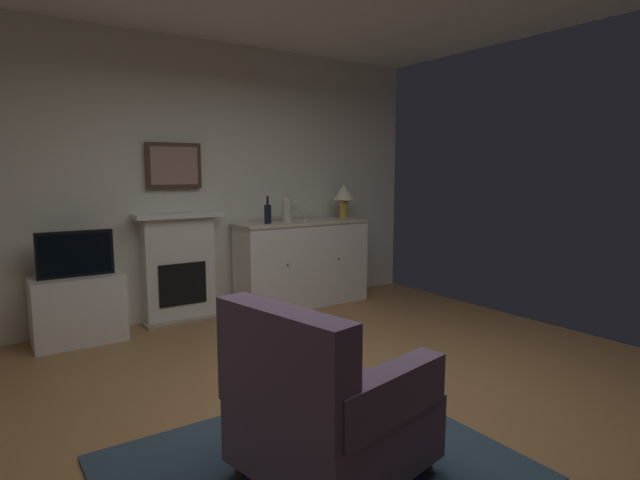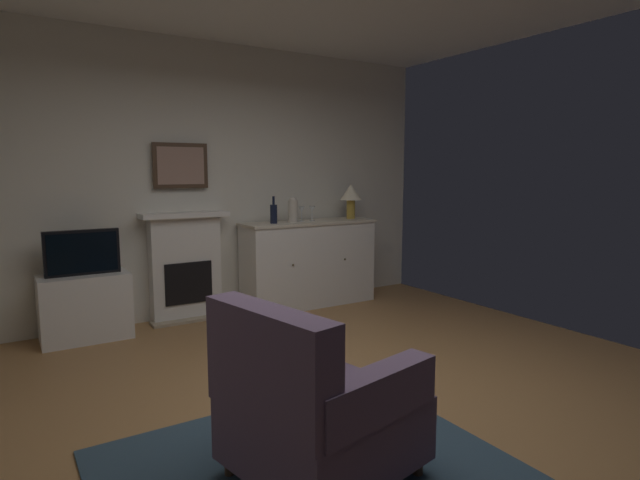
{
  "view_description": "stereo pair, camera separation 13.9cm",
  "coord_description": "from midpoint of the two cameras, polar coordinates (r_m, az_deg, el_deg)",
  "views": [
    {
      "loc": [
        -2.02,
        -2.45,
        1.5
      ],
      "look_at": [
        0.11,
        0.68,
        1.0
      ],
      "focal_mm": 28.94,
      "sensor_mm": 36.0,
      "label": 1
    },
    {
      "loc": [
        -1.9,
        -2.52,
        1.5
      ],
      "look_at": [
        0.11,
        0.68,
        1.0
      ],
      "focal_mm": 28.94,
      "sensor_mm": 36.0,
      "label": 2
    }
  ],
  "objects": [
    {
      "name": "wine_bottle",
      "position": [
        5.49,
        -4.42,
        2.95
      ],
      "size": [
        0.08,
        0.08,
        0.29
      ],
      "color": "black",
      "rests_on": "sideboard_cabinet"
    },
    {
      "name": "wine_glass_left",
      "position": [
        5.73,
        -1.35,
        3.3
      ],
      "size": [
        0.07,
        0.07,
        0.16
      ],
      "color": "silver",
      "rests_on": "sideboard_cabinet"
    },
    {
      "name": "vase_decorative",
      "position": [
        5.59,
        -2.29,
        3.37
      ],
      "size": [
        0.11,
        0.11,
        0.28
      ],
      "color": "beige",
      "rests_on": "sideboard_cabinet"
    },
    {
      "name": "area_rug",
      "position": [
        2.86,
        -0.21,
        -23.9
      ],
      "size": [
        1.95,
        1.57,
        0.02
      ],
      "primitive_type": "cube",
      "color": "#2D4251",
      "rests_on": "ground_plane"
    },
    {
      "name": "table_lamp",
      "position": [
        6.06,
        4.09,
        5.01
      ],
      "size": [
        0.26,
        0.26,
        0.4
      ],
      "color": "#B79338",
      "rests_on": "sideboard_cabinet"
    },
    {
      "name": "armchair",
      "position": [
        2.59,
        0.93,
        -18.1
      ],
      "size": [
        0.94,
        0.91,
        0.92
      ],
      "color": "#604C66",
      "rests_on": "ground_plane"
    },
    {
      "name": "tv_set",
      "position": [
        4.97,
        -24.08,
        -1.27
      ],
      "size": [
        0.62,
        0.07,
        0.4
      ],
      "color": "black",
      "rests_on": "tv_cabinet"
    },
    {
      "name": "framed_picture",
      "position": [
        5.36,
        -14.44,
        7.96
      ],
      "size": [
        0.55,
        0.04,
        0.45
      ],
      "color": "#473323"
    },
    {
      "name": "ground_plane",
      "position": [
        3.52,
        5.78,
        -18.63
      ],
      "size": [
        5.33,
        5.47,
        0.1
      ],
      "primitive_type": "cube",
      "color": "#9E7042",
      "rests_on": "ground"
    },
    {
      "name": "wine_glass_center",
      "position": [
        5.75,
        -0.2,
        3.32
      ],
      "size": [
        0.07,
        0.07,
        0.16
      ],
      "color": "silver",
      "rests_on": "sideboard_cabinet"
    },
    {
      "name": "wall_rear",
      "position": [
        5.54,
        -11.54,
        6.47
      ],
      "size": [
        5.33,
        0.06,
        2.82
      ],
      "primitive_type": "cube",
      "color": "silver",
      "rests_on": "ground_plane"
    },
    {
      "name": "tv_cabinet",
      "position": [
        5.09,
        -23.81,
        -6.79
      ],
      "size": [
        0.75,
        0.42,
        0.6
      ],
      "color": "white",
      "rests_on": "ground_plane"
    },
    {
      "name": "fireplace_unit",
      "position": [
        5.4,
        -13.94,
        -2.83
      ],
      "size": [
        0.87,
        0.3,
        1.1
      ],
      "color": "white",
      "rests_on": "ground_plane"
    },
    {
      "name": "sideboard_cabinet",
      "position": [
        5.82,
        -0.56,
        -2.56
      ],
      "size": [
        1.54,
        0.49,
        0.95
      ],
      "color": "white",
      "rests_on": "ground_plane"
    }
  ]
}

